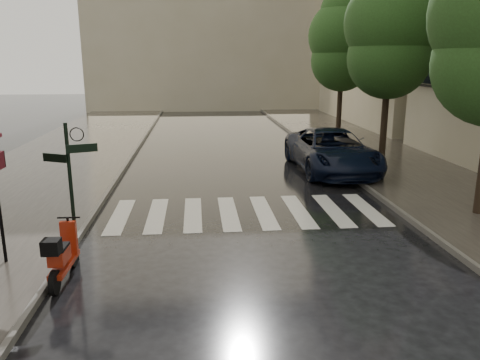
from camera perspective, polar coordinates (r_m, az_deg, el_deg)
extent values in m
plane|color=black|center=(8.50, -15.81, -17.12)|extent=(120.00, 120.00, 0.00)
cube|color=#38332D|center=(20.53, -22.40, 1.09)|extent=(6.00, 60.00, 0.12)
cube|color=#38332D|center=(21.46, 18.67, 1.95)|extent=(5.50, 60.00, 0.12)
cube|color=#595651|center=(19.84, -13.96, 1.37)|extent=(0.12, 60.00, 0.16)
cube|color=#595651|center=(20.48, 11.49, 1.90)|extent=(0.12, 60.00, 0.16)
cube|color=silver|center=(14.02, -14.39, -4.27)|extent=(0.50, 3.20, 0.01)
cube|color=silver|center=(13.89, -10.10, -4.21)|extent=(0.50, 3.20, 0.01)
cube|color=silver|center=(13.84, -5.75, -4.13)|extent=(0.50, 3.20, 0.01)
cube|color=silver|center=(13.87, -1.40, -4.02)|extent=(0.50, 3.20, 0.01)
cube|color=silver|center=(13.98, 2.91, -3.89)|extent=(0.50, 3.20, 0.01)
cube|color=silver|center=(14.16, 7.12, -3.74)|extent=(0.50, 3.20, 0.01)
cube|color=silver|center=(14.42, 11.21, -3.58)|extent=(0.50, 3.20, 0.01)
cube|color=silver|center=(14.75, 15.13, -3.40)|extent=(0.50, 3.20, 0.01)
cylinder|color=black|center=(10.87, -19.85, -1.55)|extent=(0.08, 0.08, 3.10)
cube|color=black|center=(10.59, -18.73, 3.69)|extent=(0.62, 0.26, 0.18)
cube|color=black|center=(10.77, -21.65, 2.52)|extent=(0.56, 0.29, 0.18)
cylinder|color=black|center=(20.82, 17.26, 8.12)|extent=(0.28, 0.28, 4.48)
sphere|color=#1F3C16|center=(20.73, 17.71, 14.06)|extent=(3.40, 3.40, 3.40)
sphere|color=#1F3C16|center=(20.78, 18.01, 17.80)|extent=(3.80, 3.80, 3.80)
cylinder|color=black|center=(27.46, 12.07, 9.66)|extent=(0.28, 0.28, 4.37)
sphere|color=#1F3C16|center=(27.38, 12.30, 14.05)|extent=(3.40, 3.40, 3.40)
sphere|color=#1F3C16|center=(27.42, 12.45, 16.82)|extent=(3.80, 3.80, 3.80)
sphere|color=#1F3C16|center=(27.51, 12.60, 19.41)|extent=(2.60, 2.60, 2.60)
cylinder|color=black|center=(9.82, -21.67, -11.56)|extent=(0.11, 0.49, 0.49)
cylinder|color=black|center=(10.93, -19.68, -8.71)|extent=(0.11, 0.49, 0.49)
cube|color=#99200D|center=(10.36, -20.62, -9.59)|extent=(0.32, 1.33, 0.10)
cube|color=#99200D|center=(10.02, -21.18, -8.56)|extent=(0.32, 0.57, 0.29)
cube|color=#99200D|center=(10.62, -20.11, -6.69)|extent=(0.33, 0.13, 0.76)
cylinder|color=black|center=(10.58, -20.16, -4.33)|extent=(0.47, 0.05, 0.04)
cube|color=black|center=(9.57, -22.01, -7.56)|extent=(0.33, 0.31, 0.29)
imported|color=black|center=(19.34, 11.10, 3.53)|extent=(2.92, 6.15, 1.69)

